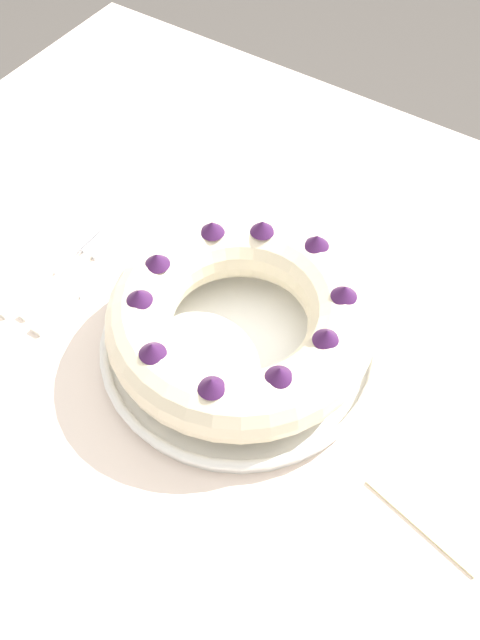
% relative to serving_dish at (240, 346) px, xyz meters
% --- Properties ---
extents(ground_plane, '(8.00, 8.00, 0.00)m').
position_rel_serving_dish_xyz_m(ground_plane, '(-0.01, -0.03, -0.79)').
color(ground_plane, '#4C4742').
extents(dining_table, '(1.28, 1.16, 0.77)m').
position_rel_serving_dish_xyz_m(dining_table, '(-0.01, -0.03, -0.10)').
color(dining_table, beige).
rests_on(dining_table, ground_plane).
extents(serving_dish, '(0.34, 0.34, 0.03)m').
position_rel_serving_dish_xyz_m(serving_dish, '(0.00, 0.00, 0.00)').
color(serving_dish, white).
rests_on(serving_dish, dining_table).
extents(bundt_cake, '(0.32, 0.32, 0.09)m').
position_rel_serving_dish_xyz_m(bundt_cake, '(0.00, 0.00, 0.05)').
color(bundt_cake, beige).
rests_on(bundt_cake, serving_dish).
extents(fork, '(0.02, 0.18, 0.01)m').
position_rel_serving_dish_xyz_m(fork, '(-0.26, -0.01, -0.01)').
color(fork, white).
rests_on(fork, dining_table).
extents(serving_knife, '(0.02, 0.20, 0.01)m').
position_rel_serving_dish_xyz_m(serving_knife, '(-0.29, -0.03, -0.01)').
color(serving_knife, white).
rests_on(serving_knife, dining_table).
extents(cake_knife, '(0.02, 0.17, 0.01)m').
position_rel_serving_dish_xyz_m(cake_knife, '(-0.23, -0.05, -0.01)').
color(cake_knife, white).
rests_on(cake_knife, dining_table).
extents(napkin, '(0.16, 0.13, 0.00)m').
position_rel_serving_dish_xyz_m(napkin, '(0.29, -0.04, -0.01)').
color(napkin, beige).
rests_on(napkin, dining_table).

